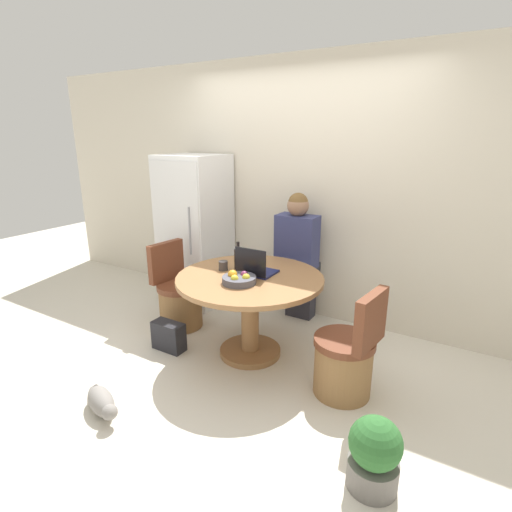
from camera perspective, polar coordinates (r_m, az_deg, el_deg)
ground_plane at (r=3.45m, az=-4.49°, el=-15.72°), size 12.00×12.00×0.00m
wall_back at (r=4.15m, az=6.40°, el=9.15°), size 7.00×0.06×2.60m
refrigerator at (r=4.52m, az=-8.72°, el=3.61°), size 0.66×0.64×1.65m
dining_table at (r=3.39m, az=-0.87°, el=-5.83°), size 1.23×1.23×0.73m
chair_left_side at (r=4.08m, az=-10.95°, el=-6.11°), size 0.46×0.45×0.84m
chair_right_side at (r=3.08m, az=12.74°, el=-14.33°), size 0.46×0.45×0.84m
person_seated at (r=4.01m, az=6.07°, el=0.54°), size 0.40×0.37×1.33m
laptop at (r=3.35m, az=-0.07°, el=-1.83°), size 0.29×0.25×0.25m
fruit_bowl at (r=3.17m, az=-2.46°, el=-3.30°), size 0.27×0.27×0.10m
coffee_cup at (r=3.47m, az=-4.71°, el=-1.38°), size 0.08×0.08×0.08m
bottle at (r=3.49m, az=-2.57°, el=-0.34°), size 0.07×0.07×0.24m
cat at (r=3.13m, az=-21.17°, el=-18.85°), size 0.45×0.27×0.16m
potted_plant at (r=2.48m, az=16.54°, el=-25.47°), size 0.29×0.29×0.43m
handbag at (r=3.73m, az=-12.32°, el=-11.09°), size 0.30×0.14×0.26m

